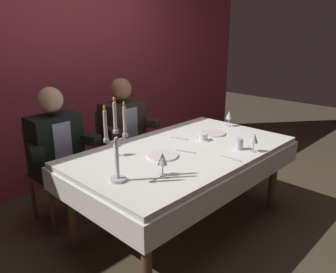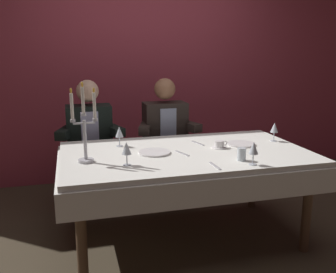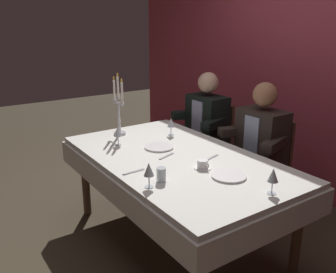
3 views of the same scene
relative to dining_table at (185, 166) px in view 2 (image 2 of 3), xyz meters
The scene contains 17 objects.
ground_plane 0.62m from the dining_table, ahead, with size 12.00×12.00×0.00m, color #423728.
back_wall 1.81m from the dining_table, 90.00° to the left, with size 6.00×0.12×2.70m, color #9E3747.
dining_table is the anchor object (origin of this frame).
candelabra 0.84m from the dining_table, behind, with size 0.19×0.11×0.56m.
dinner_plate_0 0.53m from the dining_table, ahead, with size 0.24×0.24×0.01m, color white.
dinner_plate_1 0.28m from the dining_table, behind, with size 0.24×0.24×0.01m, color white.
wine_glass_0 0.62m from the dining_table, 53.16° to the right, with size 0.07×0.07×0.16m.
wine_glass_1 0.60m from the dining_table, 153.79° to the right, with size 0.07×0.07×0.16m.
wine_glass_2 0.60m from the dining_table, 149.76° to the left, with size 0.07×0.07×0.16m.
wine_glass_3 0.87m from the dining_table, ahead, with size 0.07×0.07×0.16m.
water_tumbler_0 0.49m from the dining_table, 47.92° to the right, with size 0.06×0.06×0.09m, color silver.
coffee_cup_0 0.33m from the dining_table, ahead, with size 0.13×0.12×0.06m.
fork_0 0.14m from the dining_table, 126.01° to the right, with size 0.17×0.02×0.01m, color #B7B7BC.
fork_1 0.29m from the dining_table, 49.15° to the left, with size 0.17×0.02×0.01m, color #B7B7BC.
spoon_2 0.44m from the dining_table, 79.35° to the right, with size 0.17×0.02×0.01m, color #B7B7BC.
seated_diner_0 1.13m from the dining_table, 127.76° to the left, with size 0.63×0.48×1.24m.
seated_diner_1 0.90m from the dining_table, 86.06° to the left, with size 0.63×0.48×1.24m.
Camera 2 is at (-0.85, -2.66, 1.51)m, focal length 39.59 mm.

